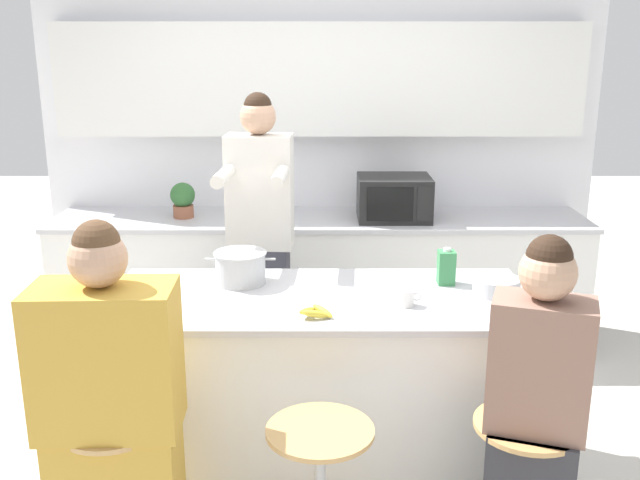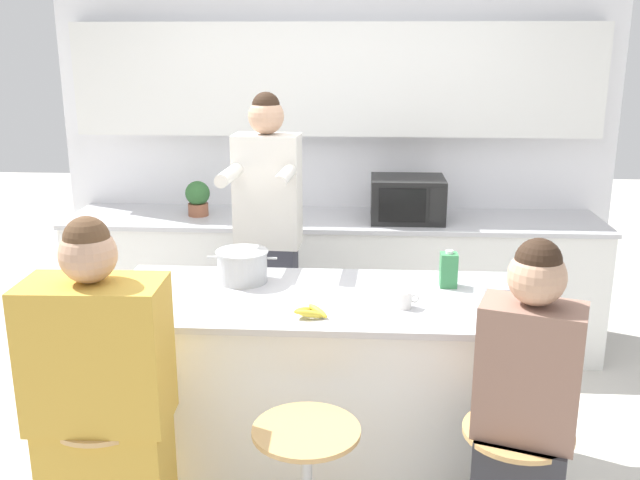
% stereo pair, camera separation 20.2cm
% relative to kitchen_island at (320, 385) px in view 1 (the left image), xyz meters
% --- Properties ---
extents(ground_plane, '(16.00, 16.00, 0.00)m').
position_rel_kitchen_island_xyz_m(ground_plane, '(0.00, 0.00, -0.47)').
color(ground_plane, beige).
extents(wall_back, '(3.88, 0.22, 2.70)m').
position_rel_kitchen_island_xyz_m(wall_back, '(0.00, 1.86, 1.07)').
color(wall_back, white).
rests_on(wall_back, ground_plane).
extents(back_counter, '(3.60, 0.67, 0.93)m').
position_rel_kitchen_island_xyz_m(back_counter, '(0.00, 1.54, -0.00)').
color(back_counter, white).
rests_on(back_counter, ground_plane).
extents(kitchen_island, '(1.99, 0.83, 0.93)m').
position_rel_kitchen_island_xyz_m(kitchen_island, '(0.00, 0.00, 0.00)').
color(kitchen_island, black).
rests_on(kitchen_island, ground_plane).
extents(person_cooking, '(0.40, 0.59, 1.81)m').
position_rel_kitchen_island_xyz_m(person_cooking, '(-0.34, 0.76, 0.45)').
color(person_cooking, '#383842').
rests_on(person_cooking, ground_plane).
extents(person_wrapped_blanket, '(0.53, 0.30, 1.48)m').
position_rel_kitchen_island_xyz_m(person_wrapped_blanket, '(-0.78, -0.75, 0.23)').
color(person_wrapped_blanket, gold).
rests_on(person_wrapped_blanket, ground_plane).
extents(person_seated_near, '(0.41, 0.35, 1.43)m').
position_rel_kitchen_island_xyz_m(person_seated_near, '(0.81, -0.75, 0.20)').
color(person_seated_near, '#333338').
rests_on(person_seated_near, ground_plane).
extents(cooking_pot, '(0.35, 0.26, 0.16)m').
position_rel_kitchen_island_xyz_m(cooking_pot, '(-0.39, 0.19, 0.54)').
color(cooking_pot, '#B7BABC').
rests_on(cooking_pot, kitchen_island).
extents(fruit_bowl, '(0.22, 0.22, 0.08)m').
position_rel_kitchen_island_xyz_m(fruit_bowl, '(0.83, 0.03, 0.50)').
color(fruit_bowl, '#B7BABC').
rests_on(fruit_bowl, kitchen_island).
extents(coffee_cup_near, '(0.11, 0.08, 0.08)m').
position_rel_kitchen_island_xyz_m(coffee_cup_near, '(0.39, -0.12, 0.50)').
color(coffee_cup_near, white).
rests_on(coffee_cup_near, kitchen_island).
extents(banana_bunch, '(0.17, 0.12, 0.05)m').
position_rel_kitchen_island_xyz_m(banana_bunch, '(-0.02, -0.27, 0.48)').
color(banana_bunch, yellow).
rests_on(banana_bunch, kitchen_island).
extents(juice_carton, '(0.08, 0.08, 0.18)m').
position_rel_kitchen_island_xyz_m(juice_carton, '(0.62, 0.18, 0.54)').
color(juice_carton, '#38844C').
rests_on(juice_carton, kitchen_island).
extents(microwave, '(0.48, 0.39, 0.29)m').
position_rel_kitchen_island_xyz_m(microwave, '(0.49, 1.50, 0.60)').
color(microwave, black).
rests_on(microwave, back_counter).
extents(potted_plant, '(0.17, 0.17, 0.24)m').
position_rel_kitchen_island_xyz_m(potted_plant, '(-0.92, 1.54, 0.58)').
color(potted_plant, '#93563D').
rests_on(potted_plant, back_counter).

